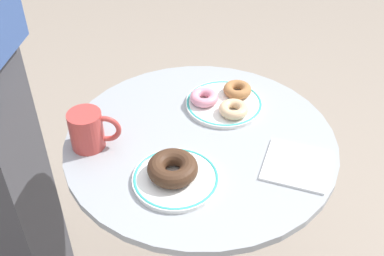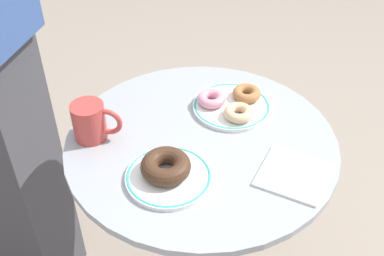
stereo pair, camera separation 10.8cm
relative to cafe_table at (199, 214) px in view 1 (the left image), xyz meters
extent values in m
cylinder|color=#999EA3|center=(0.00, 0.00, 0.26)|extent=(0.64, 0.64, 0.02)
cylinder|color=#999EA3|center=(0.00, 0.00, -0.11)|extent=(0.06, 0.06, 0.71)
cylinder|color=white|center=(-0.14, -0.04, 0.27)|extent=(0.19, 0.19, 0.01)
torus|color=#38B2A8|center=(-0.14, -0.04, 0.28)|extent=(0.18, 0.18, 0.01)
cylinder|color=white|center=(0.14, 0.04, 0.27)|extent=(0.20, 0.20, 0.01)
torus|color=#38B2A8|center=(0.14, 0.04, 0.28)|extent=(0.19, 0.19, 0.01)
torus|color=#422819|center=(-0.14, -0.04, 0.30)|extent=(0.14, 0.14, 0.04)
torus|color=#A36B3D|center=(0.19, 0.03, 0.29)|extent=(0.07, 0.07, 0.02)
torus|color=pink|center=(0.11, 0.08, 0.29)|extent=(0.08, 0.08, 0.02)
torus|color=#E0B789|center=(0.12, -0.01, 0.29)|extent=(0.09, 0.09, 0.02)
cube|color=white|center=(0.06, -0.22, 0.27)|extent=(0.18, 0.18, 0.01)
cylinder|color=#B73D38|center=(-0.18, 0.19, 0.31)|extent=(0.08, 0.08, 0.09)
torus|color=#B73D38|center=(-0.15, 0.15, 0.32)|extent=(0.05, 0.06, 0.07)
camera|label=1|loc=(-0.67, -0.52, 1.00)|focal=44.91mm
camera|label=2|loc=(-0.60, -0.60, 1.00)|focal=44.91mm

